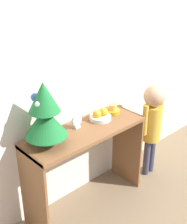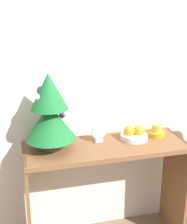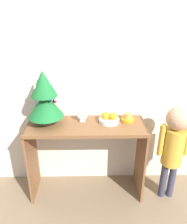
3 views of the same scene
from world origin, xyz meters
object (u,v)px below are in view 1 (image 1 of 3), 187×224
Objects in this scene: fruit_bowl at (100,116)px; desk_clock at (77,122)px; singing_bowl at (113,110)px; child_figure at (153,118)px; mini_tree at (45,114)px.

desk_clock is (-0.24, 0.02, 0.02)m from fruit_bowl.
desk_clock reaches higher than singing_bowl.
singing_bowl is 0.42m from desk_clock.
child_figure reaches higher than desk_clock.
mini_tree is at bearing -177.43° from singing_bowl.
mini_tree reaches higher than desk_clock.
desk_clock is at bearing 169.69° from child_figure.
mini_tree is at bearing 174.46° from child_figure.
mini_tree is at bearing -173.14° from desk_clock.
singing_bowl is at bearing -0.76° from desk_clock.
child_figure is (1.14, -0.11, -0.38)m from mini_tree.
singing_bowl is at bearing 2.57° from mini_tree.
singing_bowl is (0.17, 0.02, -0.00)m from fruit_bowl.
child_figure is (0.41, -0.14, -0.17)m from singing_bowl.
child_figure is at bearing -12.49° from fruit_bowl.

